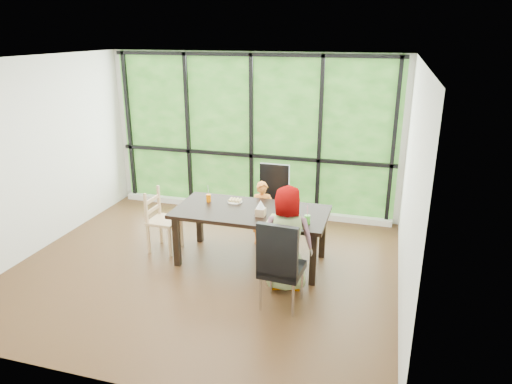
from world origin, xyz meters
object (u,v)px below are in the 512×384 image
(chair_interior_leather, at_px, (282,263))
(orange_cup, at_px, (209,198))
(chair_end_beech, at_px, (164,221))
(plate_far, at_px, (235,202))
(dining_table, at_px, (251,236))
(child_toddler, at_px, (263,213))
(child_older, at_px, (286,239))
(chair_window_leather, at_px, (271,201))
(green_cup, at_px, (307,220))
(plate_near, at_px, (286,220))
(tissue_box, at_px, (261,212))

(chair_interior_leather, distance_m, orange_cup, 1.73)
(chair_end_beech, bearing_deg, orange_cup, -74.44)
(chair_interior_leather, xyz_separation_m, plate_far, (-0.95, 1.18, 0.22))
(dining_table, height_order, orange_cup, orange_cup)
(child_toddler, relative_size, child_older, 0.73)
(chair_window_leather, distance_m, green_cup, 1.45)
(chair_interior_leather, distance_m, child_toddler, 1.67)
(child_toddler, bearing_deg, child_older, -73.22)
(chair_interior_leather, bearing_deg, chair_window_leather, -67.93)
(child_older, xyz_separation_m, green_cup, (0.20, 0.30, 0.15))
(chair_interior_leather, bearing_deg, child_toddler, -62.86)
(plate_near, bearing_deg, green_cup, -5.77)
(child_older, bearing_deg, tissue_box, -53.46)
(chair_window_leather, distance_m, plate_near, 1.29)
(chair_interior_leather, distance_m, plate_near, 0.77)
(dining_table, height_order, green_cup, green_cup)
(chair_end_beech, bearing_deg, chair_window_leather, -52.48)
(chair_end_beech, height_order, child_toddler, child_toddler)
(plate_near, bearing_deg, dining_table, 157.34)
(dining_table, bearing_deg, chair_end_beech, -179.96)
(dining_table, height_order, tissue_box, tissue_box)
(child_toddler, relative_size, orange_cup, 9.13)
(child_older, height_order, tissue_box, child_older)
(dining_table, distance_m, chair_window_leather, 0.97)
(chair_interior_leather, bearing_deg, chair_end_beech, -21.75)
(plate_near, relative_size, tissue_box, 1.71)
(tissue_box, bearing_deg, dining_table, 139.34)
(chair_window_leather, bearing_deg, chair_interior_leather, -72.04)
(chair_end_beech, bearing_deg, green_cup, -94.81)
(child_toddler, height_order, orange_cup, child_toddler)
(chair_interior_leather, height_order, tissue_box, chair_interior_leather)
(plate_far, bearing_deg, child_toddler, 49.84)
(chair_interior_leather, distance_m, tissue_box, 0.96)
(chair_interior_leather, bearing_deg, green_cup, -98.15)
(dining_table, distance_m, chair_end_beech, 1.29)
(child_toddler, height_order, green_cup, child_toddler)
(green_cup, bearing_deg, chair_end_beech, 173.27)
(chair_end_beech, relative_size, green_cup, 7.90)
(orange_cup, bearing_deg, chair_end_beech, -166.36)
(child_toddler, bearing_deg, tissue_box, -87.61)
(chair_window_leather, distance_m, tissue_box, 1.14)
(chair_end_beech, xyz_separation_m, plate_far, (0.99, 0.23, 0.31))
(chair_end_beech, relative_size, orange_cup, 8.57)
(child_older, relative_size, green_cup, 11.52)
(green_cup, bearing_deg, orange_cup, 164.74)
(green_cup, bearing_deg, child_toddler, 133.74)
(child_toddler, relative_size, green_cup, 8.41)
(green_cup, bearing_deg, plate_near, 174.23)
(child_older, xyz_separation_m, tissue_box, (-0.43, 0.40, 0.14))
(chair_interior_leather, bearing_deg, dining_table, -51.27)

